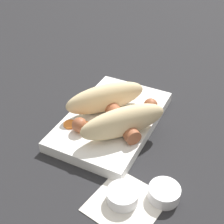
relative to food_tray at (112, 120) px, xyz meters
name	(u,v)px	position (x,y,z in m)	size (l,w,h in m)	color
ground_plane	(112,124)	(0.00, 0.00, -0.01)	(3.00, 3.00, 0.00)	#232326
food_tray	(112,120)	(0.00, 0.00, 0.00)	(0.28, 0.17, 0.02)	white
bread_roll	(114,109)	(0.01, 0.01, 0.04)	(0.22, 0.21, 0.06)	beige
sausage	(117,115)	(0.01, 0.02, 0.03)	(0.15, 0.14, 0.03)	#9E5638
pickled_veggies	(79,126)	(0.06, -0.04, 0.01)	(0.05, 0.07, 0.00)	orange
napkin	(126,204)	(0.17, 0.11, -0.01)	(0.13, 0.13, 0.00)	white
condiment_cup_near	(123,197)	(0.17, 0.10, 0.00)	(0.05, 0.05, 0.02)	white
condiment_cup_far	(164,193)	(0.13, 0.16, 0.00)	(0.05, 0.05, 0.02)	white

